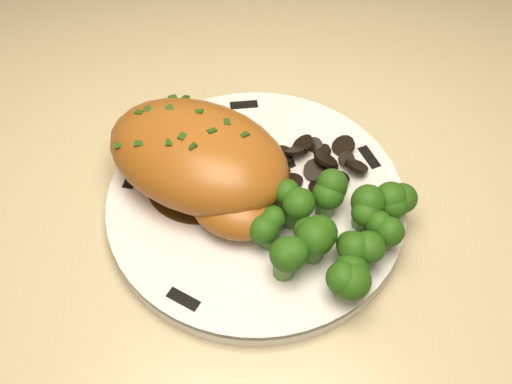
{
  "coord_description": "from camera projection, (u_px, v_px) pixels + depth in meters",
  "views": [
    {
      "loc": [
        0.39,
        1.29,
        1.32
      ],
      "look_at": [
        0.41,
        1.64,
        0.86
      ],
      "focal_mm": 45.0,
      "sensor_mm": 36.0,
      "label": 1
    }
  ],
  "objects": [
    {
      "name": "rim_accent_0",
      "position": [
        369.0,
        157.0,
        0.61
      ],
      "size": [
        0.02,
        0.03,
        0.0
      ],
      "primitive_type": "cube",
      "rotation": [
        0.0,
        0.0,
        1.95
      ],
      "color": "black",
      "rests_on": "plate"
    },
    {
      "name": "broccoli_florets",
      "position": [
        334.0,
        228.0,
        0.54
      ],
      "size": [
        0.14,
        0.1,
        0.04
      ],
      "rotation": [
        0.0,
        0.0,
        0.3
      ],
      "color": "#497933",
      "rests_on": "plate"
    },
    {
      "name": "plate",
      "position": [
        256.0,
        204.0,
        0.59
      ],
      "size": [
        0.32,
        0.32,
        0.02
      ],
      "primitive_type": "cylinder",
      "rotation": [
        0.0,
        0.0,
        -0.21
      ],
      "color": "silver",
      "rests_on": "counter"
    },
    {
      "name": "chicken_breast",
      "position": [
        202.0,
        162.0,
        0.57
      ],
      "size": [
        0.21,
        0.19,
        0.07
      ],
      "rotation": [
        0.0,
        0.0,
        -0.51
      ],
      "color": "#97561A",
      "rests_on": "plate"
    },
    {
      "name": "rim_accent_3",
      "position": [
        183.0,
        299.0,
        0.52
      ],
      "size": [
        0.03,
        0.02,
        0.0
      ],
      "primitive_type": "cube",
      "rotation": [
        0.0,
        0.0,
        5.72
      ],
      "color": "black",
      "rests_on": "plate"
    },
    {
      "name": "rim_accent_1",
      "position": [
        244.0,
        105.0,
        0.66
      ],
      "size": [
        0.03,
        0.01,
        0.0
      ],
      "primitive_type": "cube",
      "rotation": [
        0.0,
        0.0,
        3.2
      ],
      "color": "black",
      "rests_on": "plate"
    },
    {
      "name": "gravy_pool",
      "position": [
        201.0,
        179.0,
        0.6
      ],
      "size": [
        0.1,
        0.1,
        0.0
      ],
      "primitive_type": "cylinder",
      "color": "#331F09",
      "rests_on": "plate"
    },
    {
      "name": "rim_accent_2",
      "position": [
        132.0,
        177.0,
        0.6
      ],
      "size": [
        0.02,
        0.03,
        0.0
      ],
      "primitive_type": "cube",
      "rotation": [
        0.0,
        0.0,
        4.46
      ],
      "color": "black",
      "rests_on": "plate"
    },
    {
      "name": "rim_accent_4",
      "position": [
        352.0,
        284.0,
        0.53
      ],
      "size": [
        0.03,
        0.03,
        0.0
      ],
      "primitive_type": "cube",
      "rotation": [
        0.0,
        0.0,
        6.97
      ],
      "color": "black",
      "rests_on": "plate"
    },
    {
      "name": "mushroom_pile",
      "position": [
        309.0,
        171.0,
        0.6
      ],
      "size": [
        0.09,
        0.07,
        0.02
      ],
      "color": "black",
      "rests_on": "plate"
    }
  ]
}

